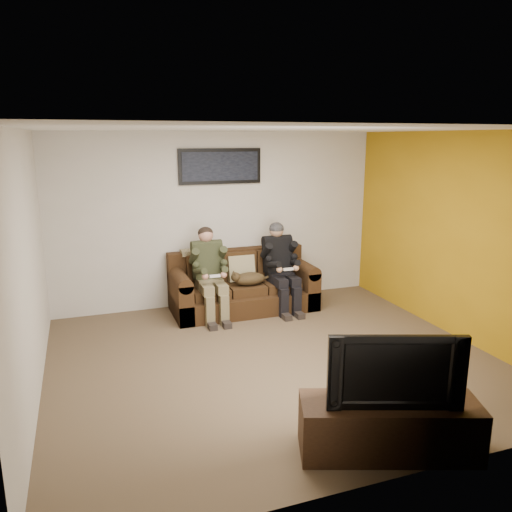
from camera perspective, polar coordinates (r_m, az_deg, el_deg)
name	(u,v)px	position (r m, az deg, el deg)	size (l,w,h in m)	color
floor	(273,359)	(5.93, 1.96, -11.71)	(5.00, 5.00, 0.00)	brown
ceiling	(275,129)	(5.37, 2.18, 14.30)	(5.00, 5.00, 0.00)	silver
wall_back	(220,220)	(7.60, -4.19, 4.17)	(5.00, 5.00, 0.00)	beige
wall_front	(394,318)	(3.59, 15.45, -6.87)	(5.00, 5.00, 0.00)	beige
wall_left	(27,270)	(5.16, -24.73, -1.46)	(4.50, 4.50, 0.00)	beige
wall_right	(457,236)	(6.81, 22.03, 2.15)	(4.50, 4.50, 0.00)	beige
accent_wall_right	(457,236)	(6.81, 21.97, 2.14)	(4.50, 4.50, 0.00)	#AE8011
sofa	(242,287)	(7.49, -1.60, -3.61)	(2.11, 0.91, 0.86)	#352110
throw_pillow	(241,268)	(7.44, -1.71, -1.41)	(0.40, 0.11, 0.38)	tan
throw_blanket	(195,252)	(7.43, -6.94, 0.46)	(0.43, 0.21, 0.08)	tan
person_left	(209,268)	(7.07, -5.36, -1.41)	(0.51, 0.87, 1.28)	olive
person_right	(280,262)	(7.40, 2.79, -0.67)	(0.51, 0.86, 1.29)	black
cat	(248,279)	(7.23, -0.87, -2.59)	(0.66, 0.26, 0.24)	#4F3B1F
framed_poster	(220,166)	(7.49, -4.11, 10.19)	(1.25, 0.05, 0.52)	black
tv_stand	(389,427)	(4.41, 14.95, -18.40)	(1.43, 0.46, 0.45)	#321F10
television	(393,367)	(4.15, 15.40, -12.13)	(1.07, 0.14, 0.61)	black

